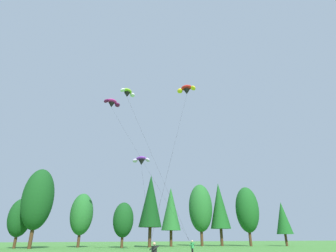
% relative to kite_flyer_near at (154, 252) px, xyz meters
% --- Properties ---
extents(treeline_tree_c, '(4.23, 4.23, 9.01)m').
position_rel_kite_flyer_near_xyz_m(treeline_tree_c, '(-16.79, 39.96, 4.45)').
color(treeline_tree_c, '#472D19').
rests_on(treeline_tree_c, ground_plane).
extents(treeline_tree_d, '(5.73, 5.73, 14.55)m').
position_rel_kite_flyer_near_xyz_m(treeline_tree_d, '(-13.79, 37.30, 7.81)').
color(treeline_tree_d, '#472D19').
rests_on(treeline_tree_d, ground_plane).
extents(treeline_tree_e, '(4.69, 4.69, 10.69)m').
position_rel_kite_flyer_near_xyz_m(treeline_tree_e, '(-5.40, 41.44, 5.47)').
color(treeline_tree_e, '#472D19').
rests_on(treeline_tree_e, ground_plane).
extents(treeline_tree_f, '(4.13, 4.13, 8.62)m').
position_rel_kite_flyer_near_xyz_m(treeline_tree_f, '(2.84, 36.99, 4.22)').
color(treeline_tree_f, '#472D19').
rests_on(treeline_tree_f, ground_plane).
extents(treeline_tree_g, '(4.89, 4.89, 14.94)m').
position_rel_kite_flyer_near_xyz_m(treeline_tree_g, '(8.71, 38.08, 8.37)').
color(treeline_tree_g, '#472D19').
rests_on(treeline_tree_g, ground_plane).
extents(treeline_tree_h, '(4.44, 4.44, 12.90)m').
position_rel_kite_flyer_near_xyz_m(treeline_tree_h, '(14.34, 41.19, 7.08)').
color(treeline_tree_h, '#472D19').
rests_on(treeline_tree_h, ground_plane).
extents(treeline_tree_i, '(5.61, 5.61, 14.10)m').
position_rel_kite_flyer_near_xyz_m(treeline_tree_i, '(22.05, 41.74, 7.54)').
color(treeline_tree_i, '#472D19').
rests_on(treeline_tree_i, ground_plane).
extents(treeline_tree_j, '(4.81, 4.81, 14.61)m').
position_rel_kite_flyer_near_xyz_m(treeline_tree_j, '(26.93, 41.26, 8.16)').
color(treeline_tree_j, '#472D19').
rests_on(treeline_tree_j, ground_plane).
extents(treeline_tree_k, '(5.40, 5.40, 13.34)m').
position_rel_kite_flyer_near_xyz_m(treeline_tree_k, '(32.57, 37.98, 7.08)').
color(treeline_tree_k, '#472D19').
rests_on(treeline_tree_k, ground_plane).
extents(treeline_tree_l, '(3.79, 3.79, 9.97)m').
position_rel_kite_flyer_near_xyz_m(treeline_tree_l, '(41.39, 36.71, 5.25)').
color(treeline_tree_l, '#472D19').
rests_on(treeline_tree_l, ground_plane).
extents(kite_flyer_near, '(0.67, 0.70, 1.69)m').
position_rel_kite_flyer_near_xyz_m(kite_flyer_near, '(0.00, 0.00, 0.00)').
color(kite_flyer_near, navy).
rests_on(kite_flyer_near, ground_plane).
extents(kite_flyer_mid, '(0.54, 0.58, 1.69)m').
position_rel_kite_flyer_near_xyz_m(kite_flyer_mid, '(7.00, 10.03, 0.00)').
color(kite_flyer_mid, black).
rests_on(kite_flyer_mid, ground_plane).
extents(parafoil_kite_high_red_yellow, '(9.21, 13.09, 21.51)m').
position_rel_kite_flyer_near_xyz_m(parafoil_kite_high_red_yellow, '(7.53, 11.73, 21.36)').
color(parafoil_kite_high_red_yellow, red).
extents(parafoil_kite_mid_magenta, '(10.67, 16.48, 24.49)m').
position_rel_kite_flyer_near_xyz_m(parafoil_kite_mid_magenta, '(-2.27, 25.27, 24.31)').
color(parafoil_kite_mid_magenta, '#D12893').
extents(parafoil_kite_far_purple, '(4.74, 22.22, 12.64)m').
position_rel_kite_flyer_near_xyz_m(parafoil_kite_far_purple, '(2.93, 20.98, 12.52)').
color(parafoil_kite_far_purple, purple).
extents(parafoil_kite_low_lime_white, '(8.59, 8.75, 22.74)m').
position_rel_kite_flyer_near_xyz_m(parafoil_kite_low_lime_white, '(-0.46, 17.57, 22.66)').
color(parafoil_kite_low_lime_white, '#93D633').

